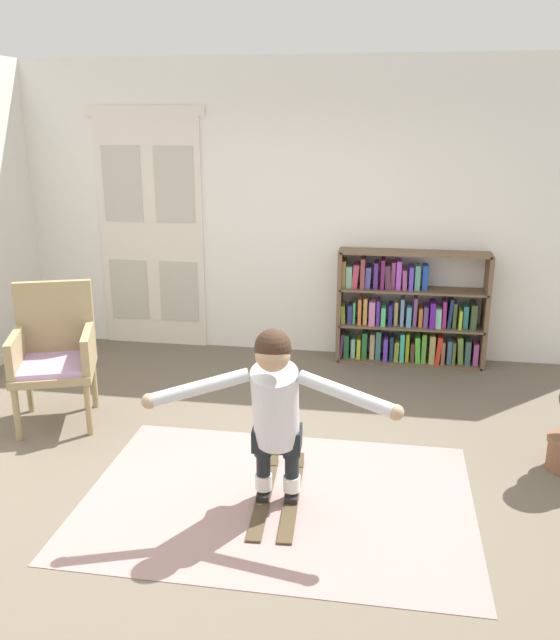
# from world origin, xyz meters

# --- Properties ---
(ground_plane) EXTENTS (7.20, 7.20, 0.00)m
(ground_plane) POSITION_xyz_m (0.00, 0.00, 0.00)
(ground_plane) COLOR brown
(back_wall) EXTENTS (6.00, 0.10, 2.90)m
(back_wall) POSITION_xyz_m (0.00, 2.60, 1.45)
(back_wall) COLOR silver
(back_wall) RESTS_ON ground
(double_door) EXTENTS (1.22, 0.05, 2.45)m
(double_door) POSITION_xyz_m (-1.66, 2.54, 1.23)
(double_door) COLOR silver
(double_door) RESTS_ON ground
(rug) EXTENTS (2.47, 1.75, 0.01)m
(rug) POSITION_xyz_m (0.13, -0.29, 0.00)
(rug) COLOR gray
(rug) RESTS_ON ground
(bookshelf) EXTENTS (1.44, 0.30, 1.11)m
(bookshelf) POSITION_xyz_m (0.97, 2.39, 0.49)
(bookshelf) COLOR brown
(bookshelf) RESTS_ON ground
(wicker_chair) EXTENTS (0.77, 0.77, 1.10)m
(wicker_chair) POSITION_xyz_m (-1.80, 0.60, 0.58)
(wicker_chair) COLOR #958359
(wicker_chair) RESTS_ON ground
(skis_pair) EXTENTS (0.32, 0.99, 0.07)m
(skis_pair) POSITION_xyz_m (0.13, -0.26, 0.02)
(skis_pair) COLOR #493A24
(skis_pair) RESTS_ON rug
(person_skier) EXTENTS (1.47, 0.57, 1.15)m
(person_skier) POSITION_xyz_m (0.14, -0.42, 0.72)
(person_skier) COLOR white
(person_skier) RESTS_ON skis_pair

